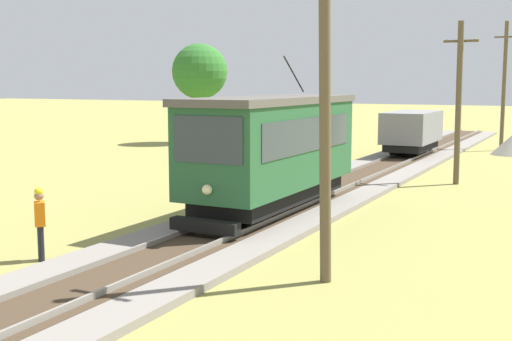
{
  "coord_description": "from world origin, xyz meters",
  "views": [
    {
      "loc": [
        8.91,
        2.4,
        4.26
      ],
      "look_at": [
        -0.42,
        20.76,
        1.49
      ],
      "focal_mm": 46.09,
      "sensor_mm": 36.0,
      "label": 1
    }
  ],
  "objects_px": {
    "red_tram": "(273,148)",
    "freight_car": "(412,131)",
    "utility_pole_mid": "(459,102)",
    "utility_pole_near_tram": "(325,94)",
    "track_worker": "(40,220)",
    "tree_right_far": "(200,72)",
    "utility_pole_far": "(504,85)"
  },
  "relations": [
    {
      "from": "red_tram",
      "to": "utility_pole_far",
      "type": "bearing_deg",
      "value": 80.82
    },
    {
      "from": "red_tram",
      "to": "utility_pole_near_tram",
      "type": "xyz_separation_m",
      "value": [
        4.03,
        -6.0,
        1.84
      ]
    },
    {
      "from": "track_worker",
      "to": "utility_pole_near_tram",
      "type": "bearing_deg",
      "value": 144.8
    },
    {
      "from": "red_tram",
      "to": "tree_right_far",
      "type": "relative_size",
      "value": 1.23
    },
    {
      "from": "utility_pole_near_tram",
      "to": "track_worker",
      "type": "xyz_separation_m",
      "value": [
        -6.72,
        -1.33,
        -3.05
      ]
    },
    {
      "from": "freight_car",
      "to": "utility_pole_mid",
      "type": "relative_size",
      "value": 0.77
    },
    {
      "from": "utility_pole_mid",
      "to": "track_worker",
      "type": "bearing_deg",
      "value": -111.9
    },
    {
      "from": "freight_car",
      "to": "tree_right_far",
      "type": "bearing_deg",
      "value": 170.57
    },
    {
      "from": "freight_car",
      "to": "utility_pole_mid",
      "type": "height_order",
      "value": "utility_pole_mid"
    },
    {
      "from": "utility_pole_near_tram",
      "to": "track_worker",
      "type": "distance_m",
      "value": 7.49
    },
    {
      "from": "freight_car",
      "to": "track_worker",
      "type": "relative_size",
      "value": 2.91
    },
    {
      "from": "tree_right_far",
      "to": "track_worker",
      "type": "bearing_deg",
      "value": -65.35
    },
    {
      "from": "utility_pole_near_tram",
      "to": "utility_pole_far",
      "type": "xyz_separation_m",
      "value": [
        0.0,
        30.93,
        0.07
      ]
    },
    {
      "from": "utility_pole_far",
      "to": "tree_right_far",
      "type": "relative_size",
      "value": 1.15
    },
    {
      "from": "red_tram",
      "to": "track_worker",
      "type": "height_order",
      "value": "red_tram"
    },
    {
      "from": "utility_pole_far",
      "to": "utility_pole_mid",
      "type": "bearing_deg",
      "value": -90.0
    },
    {
      "from": "freight_car",
      "to": "utility_pole_far",
      "type": "bearing_deg",
      "value": 58.92
    },
    {
      "from": "red_tram",
      "to": "freight_car",
      "type": "distance_m",
      "value": 18.25
    },
    {
      "from": "red_tram",
      "to": "freight_car",
      "type": "relative_size",
      "value": 1.64
    },
    {
      "from": "freight_car",
      "to": "track_worker",
      "type": "height_order",
      "value": "freight_car"
    },
    {
      "from": "freight_car",
      "to": "utility_pole_near_tram",
      "type": "relative_size",
      "value": 0.66
    },
    {
      "from": "utility_pole_far",
      "to": "tree_right_far",
      "type": "distance_m",
      "value": 20.08
    },
    {
      "from": "utility_pole_near_tram",
      "to": "track_worker",
      "type": "height_order",
      "value": "utility_pole_near_tram"
    },
    {
      "from": "utility_pole_mid",
      "to": "track_worker",
      "type": "distance_m",
      "value": 18.18
    },
    {
      "from": "freight_car",
      "to": "tree_right_far",
      "type": "height_order",
      "value": "tree_right_far"
    },
    {
      "from": "utility_pole_near_tram",
      "to": "utility_pole_far",
      "type": "relative_size",
      "value": 0.98
    },
    {
      "from": "utility_pole_far",
      "to": "tree_right_far",
      "type": "height_order",
      "value": "utility_pole_far"
    },
    {
      "from": "utility_pole_mid",
      "to": "track_worker",
      "type": "relative_size",
      "value": 3.78
    },
    {
      "from": "red_tram",
      "to": "freight_car",
      "type": "bearing_deg",
      "value": 90.01
    },
    {
      "from": "utility_pole_mid",
      "to": "tree_right_far",
      "type": "height_order",
      "value": "tree_right_far"
    },
    {
      "from": "utility_pole_far",
      "to": "utility_pole_near_tram",
      "type": "bearing_deg",
      "value": -90.0
    },
    {
      "from": "utility_pole_mid",
      "to": "utility_pole_far",
      "type": "distance_m",
      "value": 15.57
    }
  ]
}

